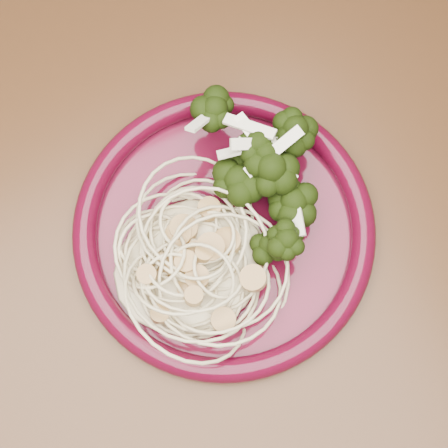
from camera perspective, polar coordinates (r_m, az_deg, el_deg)
The scene contains 6 objects.
dining_table at distance 0.61m, azimuth 9.76°, elevation -0.54°, with size 1.20×0.80×0.75m.
dinner_plate at distance 0.49m, azimuth 0.00°, elevation -0.40°, with size 0.31×0.31×0.02m.
spaghetti_pile at distance 0.47m, azimuth -3.19°, elevation -3.51°, with size 0.12×0.10×0.03m, color #CBBD8F.
scallop_cluster at distance 0.44m, azimuth -3.40°, elevation -2.56°, with size 0.10×0.10×0.03m, color tan, non-canonical shape.
broccoli_pile at distance 0.48m, azimuth 3.82°, elevation 4.42°, with size 0.08×0.13×0.05m, color black.
onion_garnish at distance 0.46m, azimuth 4.05°, elevation 5.77°, with size 0.06×0.09×0.05m, color beige, non-canonical shape.
Camera 1 is at (-0.17, -0.11, 1.23)m, focal length 50.00 mm.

